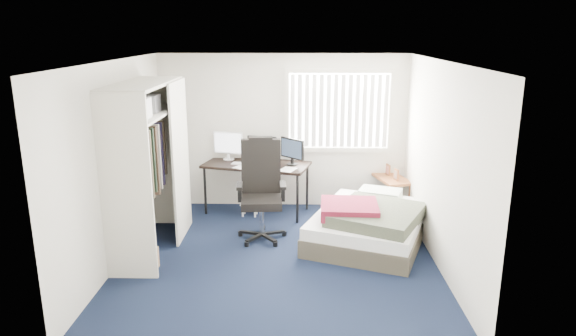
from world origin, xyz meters
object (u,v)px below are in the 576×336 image
Objects in this scene: office_chair at (261,200)px; bed at (369,223)px; nightstand at (391,181)px; desk at (257,162)px.

bed is (1.50, -0.15, -0.27)m from office_chair.
nightstand reaches higher than bed.
office_chair is at bearing -82.28° from desk.
office_chair reaches higher than bed.
desk is at bearing 143.96° from bed.
bed is (1.65, -1.20, -0.56)m from desk.
desk reaches higher than bed.
bed is (-0.51, -1.29, -0.23)m from nightstand.
desk is 1.09m from office_chair.
bed is at bearing -111.34° from nightstand.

